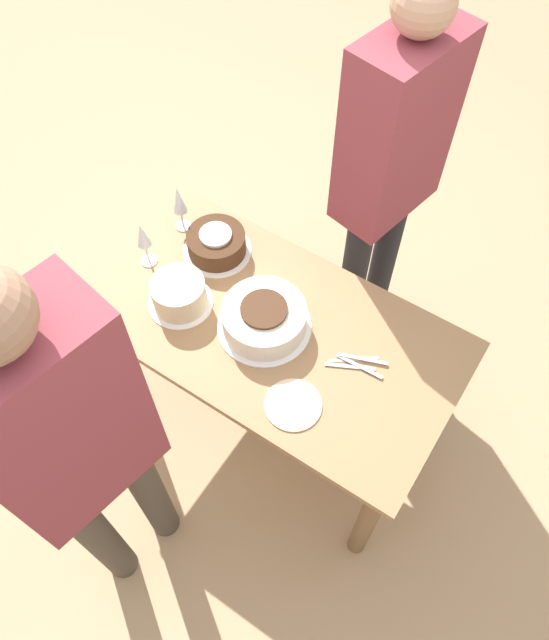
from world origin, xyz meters
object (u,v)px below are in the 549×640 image
object	(u,v)px
wine_glass_far	(143,237)
person_watching	(73,442)
cake_back_decorated	(179,294)
wine_glass_near	(179,201)
cake_center_white	(264,318)
cake_front_chocolate	(217,243)
person_cutting	(391,161)

from	to	relation	value
wine_glass_far	person_watching	bearing A→B (deg)	119.92
cake_back_decorated	wine_glass_far	xyz separation A→B (m)	(0.22, -0.08, 0.08)
cake_back_decorated	wine_glass_near	world-z (taller)	wine_glass_near
cake_center_white	wine_glass_near	size ratio (longest dim) A/B	1.61
person_watching	cake_back_decorated	bearing A→B (deg)	27.85
cake_front_chocolate	cake_back_decorated	distance (m)	0.27
person_cutting	cake_back_decorated	bearing A→B (deg)	-15.69
cake_center_white	wine_glass_far	distance (m)	0.53
cake_center_white	person_watching	size ratio (longest dim) A/B	0.19
wine_glass_near	person_watching	size ratio (longest dim) A/B	0.12
cake_center_white	person_watching	distance (m)	0.78
cake_center_white	wine_glass_near	distance (m)	0.57
wine_glass_far	person_cutting	size ratio (longest dim) A/B	0.12
wine_glass_far	person_cutting	bearing A→B (deg)	-131.85
cake_center_white	cake_front_chocolate	bearing A→B (deg)	-28.42
cake_back_decorated	wine_glass_far	distance (m)	0.25
cake_back_decorated	wine_glass_far	world-z (taller)	wine_glass_far
cake_back_decorated	cake_center_white	bearing A→B (deg)	-164.95
cake_back_decorated	person_cutting	bearing A→B (deg)	-117.24
person_watching	person_cutting	bearing A→B (deg)	2.65
cake_back_decorated	wine_glass_near	size ratio (longest dim) A/B	1.13
cake_center_white	cake_back_decorated	size ratio (longest dim) A/B	1.43
wine_glass_far	person_cutting	xyz separation A→B (m)	(-0.61, -0.68, 0.14)
cake_back_decorated	wine_glass_near	bearing A→B (deg)	-53.42
cake_front_chocolate	cake_back_decorated	world-z (taller)	cake_back_decorated
cake_center_white	wine_glass_far	bearing A→B (deg)	-0.25
person_cutting	wine_glass_far	bearing A→B (deg)	-30.30
wine_glass_far	wine_glass_near	bearing A→B (deg)	-90.00
cake_center_white	wine_glass_far	size ratio (longest dim) A/B	1.65
cake_center_white	wine_glass_far	xyz separation A→B (m)	(0.52, -0.00, 0.09)
cake_back_decorated	person_watching	xyz separation A→B (m)	(-0.20, 0.65, 0.26)
person_cutting	person_watching	world-z (taller)	person_watching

